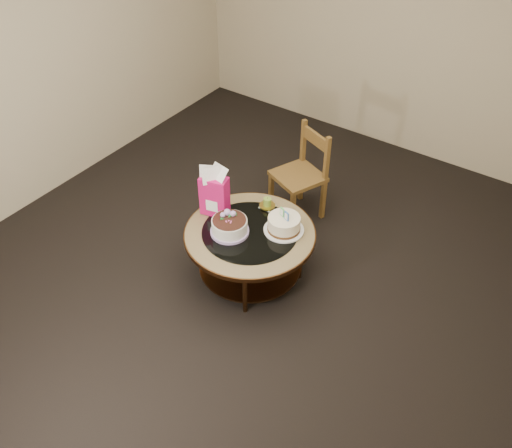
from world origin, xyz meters
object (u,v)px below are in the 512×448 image
Objects in this scene: cream_cake at (284,224)px; coffee_table at (250,239)px; decorated_cake at (230,227)px; dining_chair at (301,174)px; gift_bag at (214,191)px.

coffee_table is at bearing -119.94° from cream_cake.
coffee_table is 0.21m from decorated_cake.
decorated_cake is at bearing -68.96° from dining_chair.
dining_chair reaches higher than coffee_table.
decorated_cake is 0.69× the size of gift_bag.
gift_bag is (-0.36, 0.03, 0.29)m from coffee_table.
coffee_table is 3.29× the size of cream_cake.
cream_cake is 0.72× the size of gift_bag.
dining_chair reaches higher than cream_cake.
coffee_table is at bearing 39.03° from decorated_cake.
dining_chair is (-0.30, 0.76, -0.09)m from cream_cake.
coffee_table is 0.30m from cream_cake.
coffee_table is at bearing -18.78° from gift_bag.
decorated_cake is at bearing -41.98° from gift_bag.
gift_bag is 0.95m from dining_chair.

